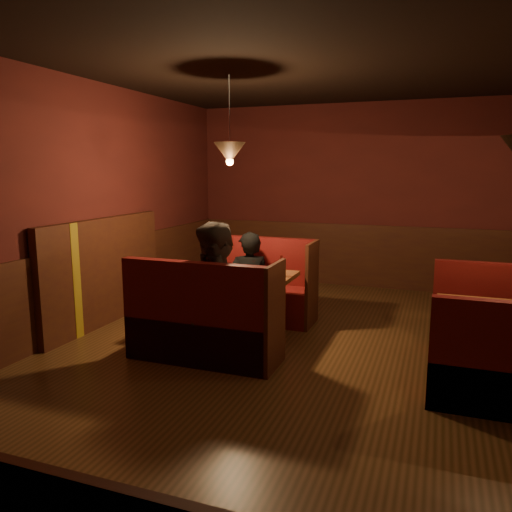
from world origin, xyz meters
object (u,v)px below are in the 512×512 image
(main_table, at_px, (232,288))
(diner_b, at_px, (219,275))
(second_table, at_px, (505,327))
(diner_a, at_px, (249,263))
(main_bench_near, at_px, (203,330))
(main_bench_far, at_px, (257,293))
(second_bench_far, at_px, (499,325))

(main_table, relative_size, diner_b, 0.79)
(second_table, xyz_separation_m, diner_a, (-2.77, 0.82, 0.25))
(main_bench_near, height_order, second_table, main_bench_near)
(main_bench_near, xyz_separation_m, diner_b, (0.12, 0.12, 0.54))
(second_table, bearing_deg, main_bench_near, -168.11)
(diner_a, height_order, diner_b, diner_b)
(main_bench_far, distance_m, main_bench_near, 1.56)
(main_table, xyz_separation_m, main_bench_near, (0.01, -0.78, -0.24))
(second_bench_far, relative_size, diner_a, 0.87)
(main_bench_far, bearing_deg, diner_a, -107.85)
(main_bench_near, relative_size, second_bench_far, 1.17)
(main_bench_near, distance_m, diner_a, 1.46)
(main_bench_far, relative_size, diner_b, 0.87)
(second_bench_far, distance_m, diner_a, 2.84)
(main_bench_near, bearing_deg, main_bench_far, 90.00)
(main_bench_far, xyz_separation_m, second_bench_far, (2.75, -0.28, -0.03))
(second_table, relative_size, second_bench_far, 0.90)
(diner_b, bearing_deg, second_table, 9.34)
(second_table, height_order, diner_b, diner_b)
(second_table, distance_m, diner_a, 2.90)
(main_bench_near, bearing_deg, main_table, 91.08)
(main_bench_far, bearing_deg, main_table, -91.09)
(second_bench_far, bearing_deg, diner_b, -156.31)
(main_bench_near, height_order, diner_b, diner_b)
(main_bench_far, relative_size, main_bench_near, 1.00)
(main_bench_near, bearing_deg, second_table, 11.89)
(main_table, bearing_deg, second_bench_far, 10.09)
(diner_b, bearing_deg, second_bench_far, 23.11)
(main_table, relative_size, main_bench_near, 0.91)
(main_bench_far, height_order, second_bench_far, main_bench_far)
(main_table, height_order, diner_a, diner_a)
(main_bench_far, relative_size, second_bench_far, 1.17)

